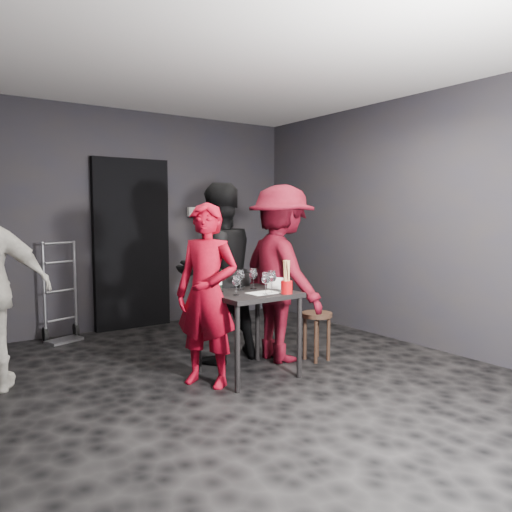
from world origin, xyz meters
TOP-DOWN VIEW (x-y plane):
  - floor at (0.00, 0.00)m, footprint 4.50×5.00m
  - ceiling at (0.00, 0.00)m, footprint 4.50×5.00m
  - wall_back at (0.00, 2.50)m, footprint 4.50×0.04m
  - wall_right at (2.25, 0.00)m, footprint 0.04×5.00m
  - doorway at (0.00, 2.44)m, footprint 0.95×0.10m
  - wallbox_upper at (0.85, 2.45)m, footprint 0.12×0.06m
  - wallbox_lower at (1.05, 2.45)m, footprint 0.10×0.06m
  - hand_truck at (-0.90, 2.29)m, footprint 0.38×0.32m
  - tasting_table at (0.17, 0.09)m, footprint 0.72×0.72m
  - stool at (0.97, 0.08)m, footprint 0.30×0.30m
  - server_red at (-0.25, 0.08)m, footprint 0.62×0.67m
  - woman_black at (0.17, 0.63)m, footprint 0.98×0.56m
  - man_maroon at (0.69, 0.30)m, footprint 0.63×1.27m
  - tasting_mat at (0.22, -0.06)m, footprint 0.27×0.19m
  - wine_glass_a at (-0.03, -0.02)m, footprint 0.07×0.07m
  - wine_glass_b at (-0.06, 0.20)m, footprint 0.09×0.09m
  - wine_glass_c at (0.15, 0.18)m, footprint 0.09×0.09m
  - wine_glass_d at (0.20, -0.13)m, footprint 0.09×0.09m
  - wine_glass_e at (0.29, -0.10)m, footprint 0.08×0.08m
  - wine_glass_f at (0.28, 0.17)m, footprint 0.09×0.09m
  - wine_bottle at (-0.14, 0.09)m, footprint 0.08×0.08m
  - breadstick_cup at (0.37, -0.20)m, footprint 0.10×0.10m
  - reserved_card at (0.45, 0.07)m, footprint 0.14×0.16m

SIDE VIEW (x-z plane):
  - floor at x=0.00m, z-range -0.01..0.01m
  - hand_truck at x=-0.90m, z-range -0.35..0.77m
  - stool at x=0.97m, z-range 0.12..0.59m
  - tasting_table at x=0.17m, z-range 0.28..1.03m
  - tasting_mat at x=0.22m, z-range 0.75..0.75m
  - server_red at x=-0.25m, z-range 0.00..1.55m
  - reserved_card at x=0.45m, z-range 0.75..0.86m
  - wine_glass_a at x=-0.03m, z-range 0.75..0.93m
  - wine_glass_c at x=0.15m, z-range 0.75..0.95m
  - wine_glass_d at x=0.20m, z-range 0.75..0.96m
  - wine_glass_f at x=0.28m, z-range 0.75..0.96m
  - wine_glass_b at x=-0.06m, z-range 0.75..0.96m
  - wine_glass_e at x=0.29m, z-range 0.75..0.96m
  - wine_bottle at x=-0.14m, z-range 0.71..1.03m
  - breadstick_cup at x=0.37m, z-range 0.73..1.04m
  - man_maroon at x=0.69m, z-range 0.00..1.94m
  - woman_black at x=0.17m, z-range 0.00..1.98m
  - doorway at x=0.00m, z-range 0.00..2.10m
  - wall_back at x=0.00m, z-range 0.00..2.70m
  - wall_right at x=2.25m, z-range 0.00..2.70m
  - wallbox_lower at x=1.05m, z-range 1.33..1.47m
  - wallbox_upper at x=0.85m, z-range 1.39..1.51m
  - ceiling at x=0.00m, z-range 2.69..2.71m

